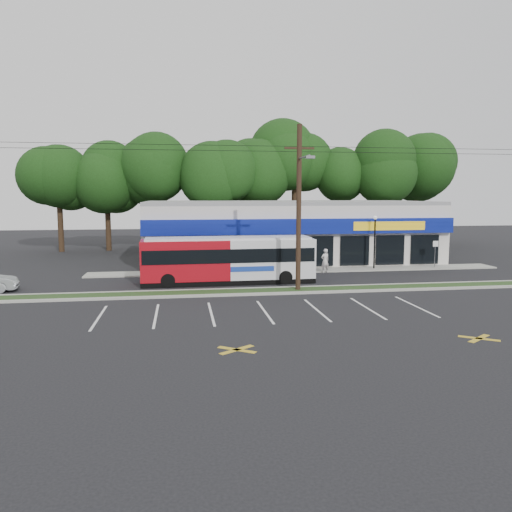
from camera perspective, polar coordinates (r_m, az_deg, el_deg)
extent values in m
plane|color=black|center=(29.16, -0.49, -4.59)|extent=(120.00, 120.00, 0.00)
cube|color=#203315|center=(30.12, -0.76, -4.10)|extent=(40.00, 1.60, 0.12)
cube|color=#9E9E93|center=(29.29, -0.54, -4.40)|extent=(40.00, 0.25, 0.14)
cube|color=#9E9E93|center=(30.94, -0.98, -3.78)|extent=(40.00, 0.25, 0.14)
cube|color=#9E9E93|center=(38.79, 4.95, -1.64)|extent=(32.00, 2.20, 0.10)
cube|color=silver|center=(45.42, 3.53, 2.75)|extent=(25.00, 12.00, 5.00)
cube|color=navy|center=(39.28, 5.45, 3.38)|extent=(25.00, 0.50, 1.20)
cube|color=black|center=(39.64, 5.35, 0.51)|extent=(24.00, 0.12, 2.40)
cube|color=gold|center=(41.29, 15.03, 3.35)|extent=(6.00, 0.06, 0.70)
cube|color=gray|center=(45.30, 3.55, 6.09)|extent=(25.00, 12.00, 0.30)
cylinder|color=black|center=(30.12, 4.91, 5.34)|extent=(0.30, 0.30, 10.00)
cube|color=black|center=(30.24, 4.98, 12.18)|extent=(1.80, 0.12, 0.12)
cylinder|color=#59595E|center=(29.02, 5.53, 11.20)|extent=(0.10, 2.40, 0.10)
cube|color=#59595E|center=(27.76, 6.20, 11.18)|extent=(0.50, 0.25, 0.15)
cylinder|color=black|center=(29.69, -0.79, 12.49)|extent=(50.00, 0.02, 0.02)
cylinder|color=black|center=(29.66, -0.79, 11.92)|extent=(50.00, 0.02, 0.02)
cylinder|color=black|center=(40.19, 13.39, 1.30)|extent=(0.12, 0.12, 4.00)
sphere|color=silver|center=(40.05, 13.48, 4.29)|extent=(0.30, 0.30, 0.30)
cylinder|color=#59595E|center=(42.24, 19.76, 0.12)|extent=(0.06, 0.06, 2.20)
cube|color=white|center=(42.10, 19.84, 1.33)|extent=(0.45, 0.04, 0.45)
cylinder|color=black|center=(55.66, -21.06, 3.44)|extent=(0.56, 0.56, 5.72)
sphere|color=black|center=(55.64, -21.31, 9.20)|extent=(6.76, 6.76, 6.76)
cylinder|color=black|center=(54.81, -15.94, 3.59)|extent=(0.56, 0.56, 5.72)
sphere|color=black|center=(54.79, -16.14, 9.44)|extent=(6.76, 6.76, 6.76)
cylinder|color=black|center=(54.40, -10.70, 3.72)|extent=(0.56, 0.56, 5.72)
sphere|color=black|center=(54.38, -10.84, 9.61)|extent=(6.76, 6.76, 6.76)
cylinder|color=black|center=(54.45, -5.42, 3.81)|extent=(0.56, 0.56, 5.72)
sphere|color=black|center=(54.42, -5.49, 9.70)|extent=(6.76, 6.76, 6.76)
cylinder|color=black|center=(54.95, -0.20, 3.87)|extent=(0.56, 0.56, 5.72)
sphere|color=black|center=(54.93, -0.20, 9.70)|extent=(6.76, 6.76, 6.76)
cylinder|color=black|center=(55.90, 4.89, 3.90)|extent=(0.56, 0.56, 5.72)
sphere|color=black|center=(55.88, 4.95, 9.63)|extent=(6.76, 6.76, 6.76)
cylinder|color=black|center=(57.27, 9.77, 3.90)|extent=(0.56, 0.56, 5.72)
sphere|color=black|center=(57.25, 9.89, 9.49)|extent=(6.76, 6.76, 6.76)
cylinder|color=black|center=(59.04, 14.39, 3.87)|extent=(0.56, 0.56, 5.72)
sphere|color=black|center=(59.02, 14.56, 9.29)|extent=(6.76, 6.76, 6.76)
cylinder|color=black|center=(61.16, 18.72, 3.82)|extent=(0.56, 0.56, 5.72)
sphere|color=black|center=(61.14, 18.92, 9.05)|extent=(6.76, 6.76, 6.76)
cube|color=#A20C17|center=(33.00, -8.09, -0.42)|extent=(5.74, 2.48, 2.61)
cube|color=silver|center=(33.64, 1.66, -0.21)|extent=(5.74, 2.48, 2.61)
cube|color=black|center=(33.41, -3.15, -2.78)|extent=(11.44, 2.54, 0.33)
cube|color=black|center=(33.16, -3.17, 0.22)|extent=(11.21, 2.65, 0.90)
cube|color=black|center=(34.30, 6.38, 0.17)|extent=(0.10, 2.02, 1.33)
cube|color=#193899|center=(32.28, -0.40, -1.49)|extent=(2.85, 0.08, 0.33)
cube|color=silver|center=(33.05, -3.18, 2.02)|extent=(10.87, 2.34, 0.17)
cylinder|color=black|center=(32.10, -10.03, -2.79)|extent=(0.92, 0.28, 0.91)
cylinder|color=black|center=(34.21, -10.02, -2.19)|extent=(0.92, 0.28, 0.91)
cylinder|color=black|center=(32.94, 3.38, -2.45)|extent=(0.92, 0.28, 0.91)
cylinder|color=black|center=(35.00, 2.59, -1.89)|extent=(0.92, 0.28, 0.91)
imported|color=black|center=(37.66, 3.78, -0.94)|extent=(4.15, 2.33, 1.33)
imported|color=silver|center=(37.93, 7.90, -0.55)|extent=(0.77, 0.62, 1.84)
imported|color=#B7AEA5|center=(35.25, 1.33, -1.33)|extent=(0.91, 0.85, 1.50)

